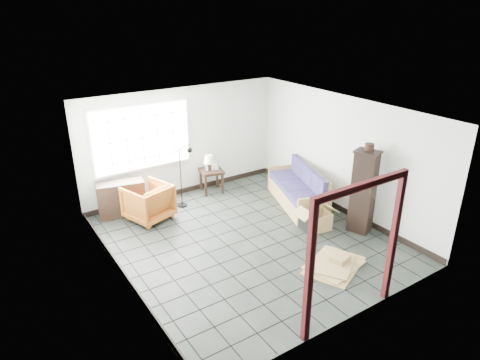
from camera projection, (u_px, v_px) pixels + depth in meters
ground at (247, 239)px, 8.55m from camera, size 5.50×5.50×0.00m
room_shell at (247, 160)px, 7.92m from camera, size 5.02×5.52×2.61m
window_panel at (142, 137)px, 9.50m from camera, size 2.32×0.08×1.52m
doorway_trim at (357, 237)px, 5.93m from camera, size 1.80×0.08×2.20m
futon_sofa at (300, 191)px, 9.93m from camera, size 1.39×2.17×0.90m
armchair at (148, 200)px, 9.19m from camera, size 1.06×1.03×0.88m
side_table at (211, 174)px, 10.50m from camera, size 0.63×0.63×0.59m
table_lamp at (209, 160)px, 10.31m from camera, size 0.33×0.33×0.40m
projector at (211, 167)px, 10.50m from camera, size 0.33×0.29×0.10m
floor_lamp at (185, 174)px, 9.63m from camera, size 0.40×0.38×1.50m
console_shelf at (121, 199)px, 9.38m from camera, size 1.07×0.59×0.78m
tall_shelf at (363, 191)px, 8.54m from camera, size 0.50×0.57×1.74m
pot at (369, 147)px, 8.22m from camera, size 0.22×0.22×0.13m
open_box at (316, 221)px, 8.88m from camera, size 0.93×0.53×0.51m
cardboard_pile at (335, 264)px, 7.66m from camera, size 1.36×1.19×0.17m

